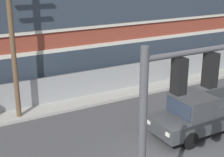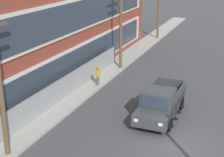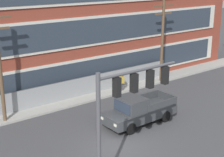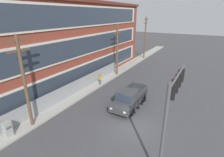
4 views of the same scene
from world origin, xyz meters
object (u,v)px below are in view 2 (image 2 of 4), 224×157
(pedestrian_near_cabinet, at_px, (98,75))
(pickup_truck_dark_grey, at_px, (160,103))
(utility_pole_far_east, at_px, (159,0))
(utility_pole_midblock, at_px, (121,21))

(pedestrian_near_cabinet, bearing_deg, pickup_truck_dark_grey, -120.18)
(pickup_truck_dark_grey, bearing_deg, pedestrian_near_cabinet, 59.82)
(utility_pole_far_east, distance_m, pedestrian_near_cabinet, 17.99)
(utility_pole_midblock, bearing_deg, pickup_truck_dark_grey, -144.72)
(pickup_truck_dark_grey, height_order, utility_pole_far_east, utility_pole_far_east)
(pickup_truck_dark_grey, xyz_separation_m, pedestrian_near_cabinet, (3.38, 5.82, 0.01))
(pickup_truck_dark_grey, relative_size, utility_pole_midblock, 0.71)
(pedestrian_near_cabinet, bearing_deg, utility_pole_midblock, -0.40)
(pickup_truck_dark_grey, height_order, pedestrian_near_cabinet, pickup_truck_dark_grey)
(utility_pole_far_east, relative_size, pedestrian_near_cabinet, 5.10)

